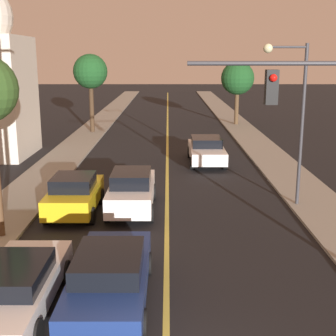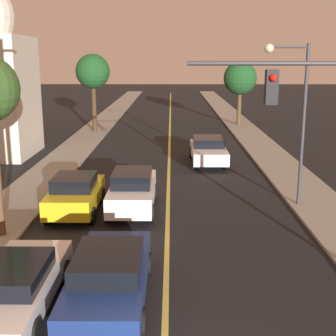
{
  "view_description": "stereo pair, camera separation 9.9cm",
  "coord_description": "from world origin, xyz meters",
  "px_view_note": "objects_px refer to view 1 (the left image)",
  "views": [
    {
      "loc": [
        0.04,
        -7.07,
        6.04
      ],
      "look_at": [
        0.0,
        11.56,
        1.6
      ],
      "focal_mm": 50.0,
      "sensor_mm": 36.0,
      "label": 1
    },
    {
      "loc": [
        0.14,
        -7.07,
        6.04
      ],
      "look_at": [
        0.0,
        11.56,
        1.6
      ],
      "focal_mm": 50.0,
      "sensor_mm": 36.0,
      "label": 2
    }
  ],
  "objects_px": {
    "car_near_lane_second": "(133,190)",
    "car_outer_lane_second": "(76,194)",
    "streetlamp_right": "(294,102)",
    "car_outer_lane_front": "(16,286)",
    "tree_right_near": "(239,79)",
    "car_far_oncoming": "(207,150)",
    "tree_left_far": "(91,72)",
    "traffic_signal_mast": "(328,127)",
    "car_near_lane_front": "(111,275)"
  },
  "relations": [
    {
      "from": "car_near_lane_second",
      "to": "car_outer_lane_second",
      "type": "xyz_separation_m",
      "value": [
        -2.22,
        -0.39,
        -0.05
      ]
    },
    {
      "from": "car_outer_lane_second",
      "to": "streetlamp_right",
      "type": "relative_size",
      "value": 0.63
    },
    {
      "from": "car_near_lane_second",
      "to": "car_outer_lane_front",
      "type": "distance_m",
      "value": 8.08
    },
    {
      "from": "car_outer_lane_second",
      "to": "tree_right_near",
      "type": "distance_m",
      "value": 26.45
    },
    {
      "from": "car_outer_lane_second",
      "to": "tree_right_near",
      "type": "relative_size",
      "value": 0.73
    },
    {
      "from": "car_outer_lane_second",
      "to": "streetlamp_right",
      "type": "distance_m",
      "value": 9.32
    },
    {
      "from": "car_outer_lane_second",
      "to": "car_far_oncoming",
      "type": "bearing_deg",
      "value": 56.71
    },
    {
      "from": "car_outer_lane_front",
      "to": "tree_left_far",
      "type": "bearing_deg",
      "value": 95.13
    },
    {
      "from": "car_near_lane_second",
      "to": "streetlamp_right",
      "type": "distance_m",
      "value": 7.26
    },
    {
      "from": "car_near_lane_second",
      "to": "tree_left_far",
      "type": "height_order",
      "value": "tree_left_far"
    },
    {
      "from": "car_outer_lane_front",
      "to": "traffic_signal_mast",
      "type": "height_order",
      "value": "traffic_signal_mast"
    },
    {
      "from": "car_near_lane_second",
      "to": "tree_left_far",
      "type": "distance_m",
      "value": 20.54
    },
    {
      "from": "tree_left_far",
      "to": "streetlamp_right",
      "type": "bearing_deg",
      "value": -59.94
    },
    {
      "from": "car_outer_lane_second",
      "to": "traffic_signal_mast",
      "type": "bearing_deg",
      "value": -33.6
    },
    {
      "from": "car_near_lane_second",
      "to": "tree_right_near",
      "type": "distance_m",
      "value": 25.33
    },
    {
      "from": "car_near_lane_front",
      "to": "car_outer_lane_front",
      "type": "bearing_deg",
      "value": -166.46
    },
    {
      "from": "car_outer_lane_second",
      "to": "tree_right_near",
      "type": "height_order",
      "value": "tree_right_near"
    },
    {
      "from": "car_outer_lane_front",
      "to": "car_near_lane_front",
      "type": "bearing_deg",
      "value": 13.54
    },
    {
      "from": "car_outer_lane_second",
      "to": "car_far_oncoming",
      "type": "height_order",
      "value": "car_outer_lane_second"
    },
    {
      "from": "car_far_oncoming",
      "to": "streetlamp_right",
      "type": "height_order",
      "value": "streetlamp_right"
    },
    {
      "from": "car_outer_lane_second",
      "to": "traffic_signal_mast",
      "type": "distance_m",
      "value": 10.08
    },
    {
      "from": "car_near_lane_front",
      "to": "car_outer_lane_second",
      "type": "bearing_deg",
      "value": 107.93
    },
    {
      "from": "traffic_signal_mast",
      "to": "tree_right_near",
      "type": "relative_size",
      "value": 1.08
    },
    {
      "from": "car_near_lane_front",
      "to": "car_far_oncoming",
      "type": "relative_size",
      "value": 1.01
    },
    {
      "from": "car_outer_lane_second",
      "to": "traffic_signal_mast",
      "type": "height_order",
      "value": "traffic_signal_mast"
    },
    {
      "from": "car_near_lane_second",
      "to": "traffic_signal_mast",
      "type": "height_order",
      "value": "traffic_signal_mast"
    },
    {
      "from": "car_near_lane_front",
      "to": "car_outer_lane_front",
      "type": "relative_size",
      "value": 1.04
    },
    {
      "from": "car_near_lane_front",
      "to": "tree_right_near",
      "type": "relative_size",
      "value": 0.89
    },
    {
      "from": "car_outer_lane_front",
      "to": "car_outer_lane_second",
      "type": "bearing_deg",
      "value": 90.0
    },
    {
      "from": "car_outer_lane_front",
      "to": "streetlamp_right",
      "type": "distance_m",
      "value": 12.47
    },
    {
      "from": "car_near_lane_front",
      "to": "traffic_signal_mast",
      "type": "xyz_separation_m",
      "value": [
        5.68,
        1.6,
        3.49
      ]
    },
    {
      "from": "tree_right_near",
      "to": "car_near_lane_second",
      "type": "bearing_deg",
      "value": -107.6
    },
    {
      "from": "car_far_oncoming",
      "to": "tree_right_near",
      "type": "bearing_deg",
      "value": -104.31
    },
    {
      "from": "car_outer_lane_second",
      "to": "tree_left_far",
      "type": "relative_size",
      "value": 0.66
    },
    {
      "from": "tree_right_near",
      "to": "car_near_lane_front",
      "type": "bearing_deg",
      "value": -103.69
    },
    {
      "from": "car_near_lane_front",
      "to": "car_outer_lane_front",
      "type": "xyz_separation_m",
      "value": [
        -2.22,
        -0.53,
        -0.02
      ]
    },
    {
      "from": "car_far_oncoming",
      "to": "traffic_signal_mast",
      "type": "height_order",
      "value": "traffic_signal_mast"
    },
    {
      "from": "car_outer_lane_front",
      "to": "car_far_oncoming",
      "type": "height_order",
      "value": "car_far_oncoming"
    },
    {
      "from": "car_near_lane_second",
      "to": "car_outer_lane_front",
      "type": "relative_size",
      "value": 0.97
    },
    {
      "from": "tree_left_far",
      "to": "tree_right_near",
      "type": "distance_m",
      "value": 13.03
    },
    {
      "from": "traffic_signal_mast",
      "to": "car_near_lane_second",
      "type": "bearing_deg",
      "value": 135.22
    },
    {
      "from": "car_far_oncoming",
      "to": "traffic_signal_mast",
      "type": "distance_m",
      "value": 14.77
    },
    {
      "from": "car_outer_lane_second",
      "to": "streetlamp_right",
      "type": "height_order",
      "value": "streetlamp_right"
    },
    {
      "from": "car_outer_lane_second",
      "to": "tree_left_far",
      "type": "bearing_deg",
      "value": 97.01
    },
    {
      "from": "car_far_oncoming",
      "to": "traffic_signal_mast",
      "type": "bearing_deg",
      "value": 98.03
    },
    {
      "from": "tree_right_near",
      "to": "car_outer_lane_front",
      "type": "bearing_deg",
      "value": -107.19
    },
    {
      "from": "car_far_oncoming",
      "to": "streetlamp_right",
      "type": "relative_size",
      "value": 0.76
    },
    {
      "from": "car_near_lane_front",
      "to": "streetlamp_right",
      "type": "height_order",
      "value": "streetlamp_right"
    },
    {
      "from": "car_near_lane_second",
      "to": "traffic_signal_mast",
      "type": "bearing_deg",
      "value": -44.78
    },
    {
      "from": "car_outer_lane_front",
      "to": "tree_right_near",
      "type": "relative_size",
      "value": 0.85
    }
  ]
}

